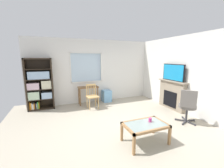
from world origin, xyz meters
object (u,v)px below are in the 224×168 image
Objects in this scene: fireplace at (172,95)px; office_chair at (188,105)px; desk_under_window at (88,90)px; plastic_drawer_unit at (107,96)px; bookshelf at (40,85)px; sippy_cup at (150,120)px; tv at (173,72)px; coffee_table at (145,127)px; wooden_chair at (92,96)px.

fireplace reaches higher than office_chair.
desk_under_window is 0.88m from plastic_drawer_unit.
bookshelf is 3.76× the size of plastic_drawer_unit.
sippy_cup is at bearing -77.21° from desk_under_window.
desk_under_window is 0.67× the size of fireplace.
tv is at bearing 35.19° from sippy_cup.
bookshelf reaches higher than plastic_drawer_unit.
fireplace is (2.75, -1.69, -0.05)m from desk_under_window.
coffee_table is at bearing -161.93° from sippy_cup.
coffee_table is (0.55, -3.17, -0.20)m from desk_under_window.
wooden_chair is 0.95× the size of tv.
tv reaches higher than sippy_cup.
sippy_cup is at bearing -144.81° from tv.
desk_under_window is 0.90× the size of wooden_chair.
plastic_drawer_unit is at bearing 3.53° from desk_under_window.
desk_under_window is at bearing 93.72° from wooden_chair.
coffee_table is at bearing -146.10° from fireplace.
plastic_drawer_unit is at bearing 138.09° from fireplace.
wooden_chair is at bearing 156.58° from fireplace.
tv is at bearing -21.86° from bookshelf.
sippy_cup is at bearing -168.42° from office_chair.
office_chair is 1.73m from coffee_table.
fireplace is at bearing -23.42° from wooden_chair.
sippy_cup is (0.67, -2.60, 0.03)m from wooden_chair.
wooden_chair is 0.74× the size of fireplace.
desk_under_window is at bearing 128.51° from office_chair.
bookshelf is 4.04m from coffee_table.
wooden_chair is 1.81× the size of plastic_drawer_unit.
tv is 2.62m from sippy_cup.
tv reaches higher than coffee_table.
wooden_chair is (0.03, -0.51, -0.12)m from desk_under_window.
plastic_drawer_unit is 3.20m from office_chair.
desk_under_window is 0.86× the size of tv.
plastic_drawer_unit is 0.50× the size of office_chair.
bookshelf is 4.94m from office_chair.
bookshelf reaches higher than sippy_cup.
wooden_chair is 0.96× the size of coffee_table.
tv is (1.92, -1.74, 1.11)m from plastic_drawer_unit.
bookshelf is at bearing 176.46° from desk_under_window.
plastic_drawer_unit is at bearing 35.99° from wooden_chair.
bookshelf reaches higher than fireplace.
desk_under_window is (1.75, -0.11, -0.30)m from bookshelf.
sippy_cup is (-0.10, -3.17, 0.24)m from plastic_drawer_unit.
wooden_chair reaches higher than desk_under_window.
wooden_chair is 2.96m from fireplace.
fireplace is 1.23m from office_chair.
fireplace is (1.94, -1.74, 0.28)m from plastic_drawer_unit.
fireplace reaches higher than sippy_cup.
plastic_drawer_unit is 2.82m from tv.
fireplace reaches higher than desk_under_window.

